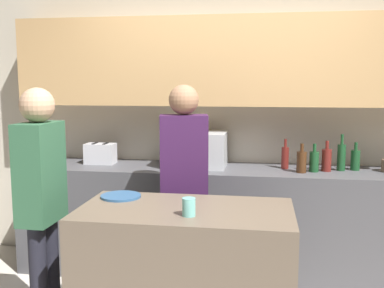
{
  "coord_description": "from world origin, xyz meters",
  "views": [
    {
      "loc": [
        0.28,
        -2.35,
        1.65
      ],
      "look_at": [
        -0.16,
        0.44,
        1.26
      ],
      "focal_mm": 42.0,
      "sensor_mm": 36.0,
      "label": 1
    }
  ],
  "objects": [
    {
      "name": "back_wall",
      "position": [
        0.0,
        1.66,
        1.54
      ],
      "size": [
        6.4,
        0.4,
        2.7
      ],
      "color": "beige",
      "rests_on": "ground_plane"
    },
    {
      "name": "back_counter",
      "position": [
        0.0,
        1.39,
        0.46
      ],
      "size": [
        3.6,
        0.62,
        0.93
      ],
      "color": "#4C4C51",
      "rests_on": "ground_plane"
    },
    {
      "name": "kitchen_island",
      "position": [
        -0.16,
        0.19,
        0.46
      ],
      "size": [
        1.27,
        0.68,
        0.91
      ],
      "color": "brown",
      "rests_on": "ground_plane"
    },
    {
      "name": "microwave",
      "position": [
        -0.28,
        1.44,
        1.08
      ],
      "size": [
        0.52,
        0.39,
        0.3
      ],
      "color": "#B7BABC",
      "rests_on": "back_counter"
    },
    {
      "name": "toaster",
      "position": [
        -1.15,
        1.44,
        1.02
      ],
      "size": [
        0.26,
        0.16,
        0.18
      ],
      "color": "silver",
      "rests_on": "back_counter"
    },
    {
      "name": "bottle_0",
      "position": [
        0.47,
        1.45,
        1.02
      ],
      "size": [
        0.06,
        0.06,
        0.25
      ],
      "color": "maroon",
      "rests_on": "back_counter"
    },
    {
      "name": "bottle_1",
      "position": [
        0.6,
        1.3,
        1.02
      ],
      "size": [
        0.08,
        0.08,
        0.24
      ],
      "color": "#472814",
      "rests_on": "back_counter"
    },
    {
      "name": "bottle_2",
      "position": [
        0.7,
        1.35,
        1.02
      ],
      "size": [
        0.08,
        0.08,
        0.23
      ],
      "color": "#194723",
      "rests_on": "back_counter"
    },
    {
      "name": "bottle_3",
      "position": [
        0.8,
        1.39,
        1.02
      ],
      "size": [
        0.08,
        0.08,
        0.25
      ],
      "color": "maroon",
      "rests_on": "back_counter"
    },
    {
      "name": "bottle_4",
      "position": [
        0.93,
        1.44,
        1.04
      ],
      "size": [
        0.07,
        0.07,
        0.3
      ],
      "color": "#194723",
      "rests_on": "back_counter"
    },
    {
      "name": "bottle_5",
      "position": [
        1.05,
        1.47,
        1.02
      ],
      "size": [
        0.08,
        0.08,
        0.23
      ],
      "color": "#194723",
      "rests_on": "back_counter"
    },
    {
      "name": "plate_on_island",
      "position": [
        -0.62,
        0.38,
        0.92
      ],
      "size": [
        0.26,
        0.26,
        0.01
      ],
      "color": "#2D5684",
      "rests_on": "kitchen_island"
    },
    {
      "name": "cup_0",
      "position": [
        -0.12,
        0.04,
        0.96
      ],
      "size": [
        0.08,
        0.08,
        0.1
      ],
      "color": "#74C6BC",
      "rests_on": "kitchen_island"
    },
    {
      "name": "person_left",
      "position": [
        -0.27,
        0.79,
        0.97
      ],
      "size": [
        0.37,
        0.25,
        1.63
      ],
      "rotation": [
        0.0,
        0.0,
        -2.95
      ],
      "color": "black",
      "rests_on": "ground_plane"
    },
    {
      "name": "person_center",
      "position": [
        -1.07,
        0.2,
        0.96
      ],
      "size": [
        0.21,
        0.34,
        1.62
      ],
      "rotation": [
        0.0,
        0.0,
        -1.58
      ],
      "color": "black",
      "rests_on": "ground_plane"
    }
  ]
}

